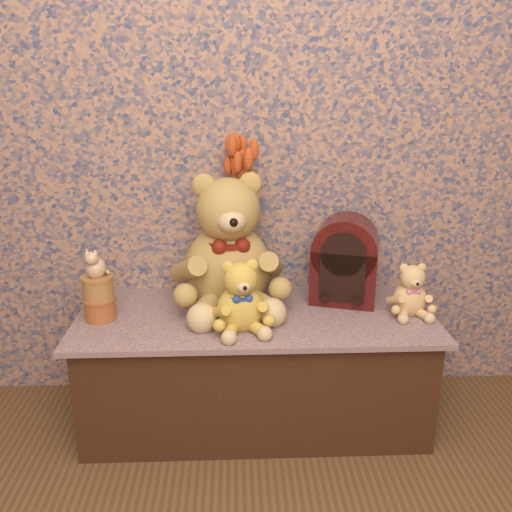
{
  "coord_description": "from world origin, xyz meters",
  "views": [
    {
      "loc": [
        -0.07,
        -0.58,
        1.27
      ],
      "look_at": [
        0.0,
        1.18,
        0.69
      ],
      "focal_mm": 37.7,
      "sensor_mm": 36.0,
      "label": 1
    }
  ],
  "objects": [
    {
      "name": "teddy_large",
      "position": [
        -0.1,
        1.34,
        0.72
      ],
      "size": [
        0.5,
        0.57,
        0.54
      ],
      "primitive_type": null,
      "rotation": [
        0.0,
        0.0,
        0.14
      ],
      "color": "#AD8843",
      "rests_on": "display_shelf"
    },
    {
      "name": "teddy_medium",
      "position": [
        -0.06,
        1.12,
        0.58
      ],
      "size": [
        0.26,
        0.29,
        0.27
      ],
      "primitive_type": null,
      "rotation": [
        0.0,
        0.0,
        0.19
      ],
      "color": "gold",
      "rests_on": "display_shelf"
    },
    {
      "name": "biscuit_tin_lower",
      "position": [
        -0.56,
        1.21,
        0.49
      ],
      "size": [
        0.14,
        0.14,
        0.08
      ],
      "primitive_type": "cylinder",
      "rotation": [
        0.0,
        0.0,
        -0.35
      ],
      "color": "#C08838",
      "rests_on": "display_shelf"
    },
    {
      "name": "dried_stalks",
      "position": [
        -0.04,
        1.39,
        0.84
      ],
      "size": [
        0.24,
        0.24,
        0.41
      ],
      "primitive_type": null,
      "rotation": [
        0.0,
        0.0,
        -0.14
      ],
      "color": "#C1491E",
      "rests_on": "ceramic_vase"
    },
    {
      "name": "cathedral_radio",
      "position": [
        0.35,
        1.35,
        0.62
      ],
      "size": [
        0.28,
        0.24,
        0.34
      ],
      "primitive_type": null,
      "rotation": [
        0.0,
        0.0,
        -0.28
      ],
      "color": "#3A0A0C",
      "rests_on": "display_shelf"
    },
    {
      "name": "teddy_small",
      "position": [
        0.57,
        1.21,
        0.55
      ],
      "size": [
        0.17,
        0.2,
        0.21
      ],
      "primitive_type": null,
      "rotation": [
        0.0,
        0.0,
        0.02
      ],
      "color": "#DFB06A",
      "rests_on": "display_shelf"
    },
    {
      "name": "ceramic_vase",
      "position": [
        -0.04,
        1.39,
        0.54
      ],
      "size": [
        0.12,
        0.12,
        0.18
      ],
      "primitive_type": "cylinder",
      "rotation": [
        0.0,
        0.0,
        -0.1
      ],
      "color": "tan",
      "rests_on": "display_shelf"
    },
    {
      "name": "cat_figurine",
      "position": [
        -0.56,
        1.21,
        0.67
      ],
      "size": [
        0.09,
        0.1,
        0.11
      ],
      "primitive_type": null,
      "rotation": [
        0.0,
        0.0,
        -0.17
      ],
      "color": "silver",
      "rests_on": "biscuit_tin_upper"
    },
    {
      "name": "biscuit_tin_upper",
      "position": [
        -0.56,
        1.21,
        0.57
      ],
      "size": [
        0.11,
        0.11,
        0.08
      ],
      "primitive_type": "cylinder",
      "rotation": [
        0.0,
        0.0,
        0.03
      ],
      "color": "#D4B35C",
      "rests_on": "biscuit_tin_lower"
    },
    {
      "name": "display_shelf",
      "position": [
        0.0,
        1.23,
        0.22
      ],
      "size": [
        1.31,
        0.55,
        0.45
      ],
      "primitive_type": "cube",
      "color": "navy",
      "rests_on": "ground"
    }
  ]
}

